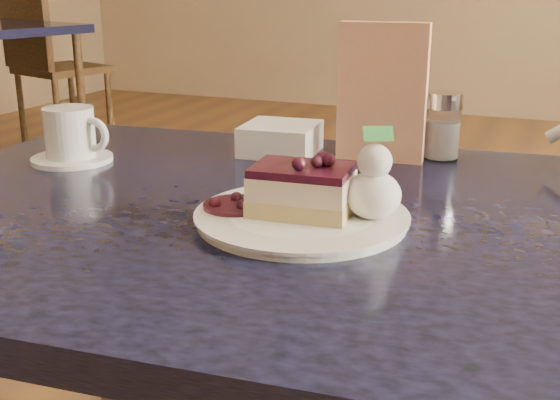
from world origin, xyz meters
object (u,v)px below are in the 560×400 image
at_px(main_table, 311,266).
at_px(coffee_set, 72,138).
at_px(cheesecake_slice, 302,190).
at_px(dessert_plate, 302,218).

bearing_deg(main_table, coffee_set, 164.18).
bearing_deg(cheesecake_slice, coffee_set, 158.27).
bearing_deg(main_table, cheesecake_slice, -90.00).
relative_size(dessert_plate, cheesecake_slice, 2.02).
bearing_deg(coffee_set, main_table, -11.05).
xyz_separation_m(dessert_plate, cheesecake_slice, (0.00, 0.00, 0.04)).
height_order(dessert_plate, cheesecake_slice, cheesecake_slice).
bearing_deg(dessert_plate, coffee_set, 163.04).
bearing_deg(cheesecake_slice, main_table, 90.00).
xyz_separation_m(cheesecake_slice, coffee_set, (-0.45, 0.14, -0.00)).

